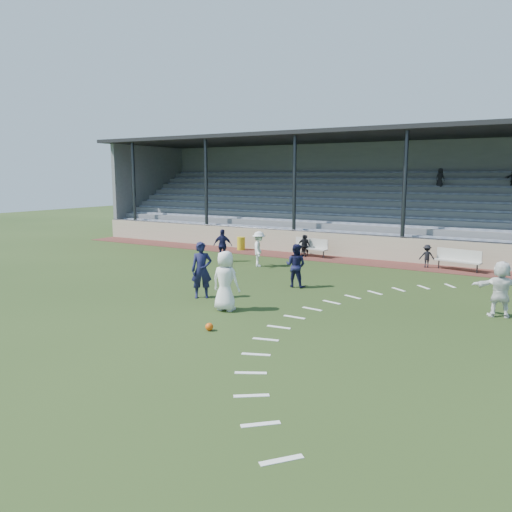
{
  "coord_description": "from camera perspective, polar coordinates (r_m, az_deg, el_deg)",
  "views": [
    {
      "loc": [
        9.33,
        -13.16,
        4.25
      ],
      "look_at": [
        0.0,
        2.5,
        1.3
      ],
      "focal_mm": 35.0,
      "sensor_mm": 36.0,
      "label": 1
    }
  ],
  "objects": [
    {
      "name": "penalty_arc",
      "position": [
        14.78,
        8.88,
        -7.61
      ],
      "size": [
        3.89,
        14.63,
        0.01
      ],
      "color": "white",
      "rests_on": "ground"
    },
    {
      "name": "player_white_back",
      "position": [
        16.8,
        26.17,
        -3.39
      ],
      "size": [
        1.68,
        0.89,
        1.73
      ],
      "primitive_type": "imported",
      "rotation": [
        0.0,
        0.0,
        3.39
      ],
      "color": "white",
      "rests_on": "ground"
    },
    {
      "name": "sub_left_near",
      "position": [
        26.55,
        5.68,
        1.21
      ],
      "size": [
        0.47,
        0.36,
        1.13
      ],
      "primitive_type": "imported",
      "rotation": [
        0.0,
        0.0,
        3.39
      ],
      "color": "black",
      "rests_on": "cinder_track"
    },
    {
      "name": "trash_bin",
      "position": [
        28.65,
        -1.72,
        1.45
      ],
      "size": [
        0.46,
        0.46,
        0.74
      ],
      "primitive_type": "cylinder",
      "color": "gold",
      "rests_on": "cinder_track"
    },
    {
      "name": "player_navy_wing",
      "position": [
        24.85,
        -3.81,
        1.21
      ],
      "size": [
        1.03,
        0.7,
        1.62
      ],
      "primitive_type": "imported",
      "rotation": [
        0.0,
        0.0,
        3.49
      ],
      "color": "#15163B",
      "rests_on": "ground"
    },
    {
      "name": "bench_right",
      "position": [
        24.19,
        22.13,
        -0.21
      ],
      "size": [
        2.04,
        0.82,
        0.95
      ],
      "rotation": [
        0.0,
        0.0,
        -0.19
      ],
      "color": "beige",
      "rests_on": "cinder_track"
    },
    {
      "name": "retaining_wall",
      "position": [
        26.67,
        10.01,
        1.18
      ],
      "size": [
        34.0,
        0.18,
        1.2
      ],
      "primitive_type": "cube",
      "color": "#C0B093",
      "rests_on": "ground"
    },
    {
      "name": "cinder_track",
      "position": [
        25.79,
        9.14,
        -0.39
      ],
      "size": [
        34.0,
        2.0,
        0.02
      ],
      "primitive_type": "cube",
      "color": "#512520",
      "rests_on": "ground"
    },
    {
      "name": "sub_left_far",
      "position": [
        26.31,
        5.51,
        1.18
      ],
      "size": [
        0.72,
        0.39,
        1.16
      ],
      "primitive_type": "imported",
      "rotation": [
        0.0,
        0.0,
        3.3
      ],
      "color": "black",
      "rests_on": "cinder_track"
    },
    {
      "name": "player_white_wing",
      "position": [
        23.44,
        0.34,
        0.81
      ],
      "size": [
        1.04,
        1.24,
        1.67
      ],
      "primitive_type": "imported",
      "rotation": [
        0.0,
        0.0,
        2.03
      ],
      "color": "white",
      "rests_on": "ground"
    },
    {
      "name": "bench_left",
      "position": [
        26.5,
        6.29,
        1.18
      ],
      "size": [
        2.04,
        0.76,
        0.95
      ],
      "rotation": [
        0.0,
        0.0,
        -0.16
      ],
      "color": "beige",
      "rests_on": "cinder_track"
    },
    {
      "name": "player_white_lead",
      "position": [
        15.79,
        -3.52,
        -2.86
      ],
      "size": [
        0.97,
        0.66,
        1.92
      ],
      "primitive_type": "imported",
      "rotation": [
        0.0,
        0.0,
        3.2
      ],
      "color": "white",
      "rests_on": "ground"
    },
    {
      "name": "player_navy_mid",
      "position": [
        19.17,
        4.56,
        -1.09
      ],
      "size": [
        0.86,
        0.69,
        1.68
      ],
      "primitive_type": "imported",
      "rotation": [
        0.0,
        0.0,
        3.22
      ],
      "color": "#15163B",
      "rests_on": "ground"
    },
    {
      "name": "sub_right",
      "position": [
        24.45,
        18.95,
        -0.0
      ],
      "size": [
        0.79,
        0.61,
        1.07
      ],
      "primitive_type": "imported",
      "rotation": [
        0.0,
        0.0,
        3.5
      ],
      "color": "black",
      "rests_on": "cinder_track"
    },
    {
      "name": "player_navy_lead",
      "position": [
        17.49,
        -6.23,
        -1.61
      ],
      "size": [
        0.86,
        0.81,
        1.98
      ],
      "primitive_type": "imported",
      "rotation": [
        0.0,
        0.0,
        0.65
      ],
      "color": "#15163B",
      "rests_on": "ground"
    },
    {
      "name": "grandstand",
      "position": [
        30.93,
        13.23,
        5.15
      ],
      "size": [
        34.6,
        9.0,
        6.61
      ],
      "color": "slate",
      "rests_on": "ground"
    },
    {
      "name": "football",
      "position": [
        13.99,
        -5.36,
        -8.06
      ],
      "size": [
        0.22,
        0.22,
        0.22
      ],
      "primitive_type": "sphere",
      "color": "#ED580D",
      "rests_on": "ground"
    },
    {
      "name": "ground",
      "position": [
        16.68,
        -4.42,
        -5.59
      ],
      "size": [
        90.0,
        90.0,
        0.0
      ],
      "primitive_type": "plane",
      "color": "#253917",
      "rests_on": "ground"
    }
  ]
}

